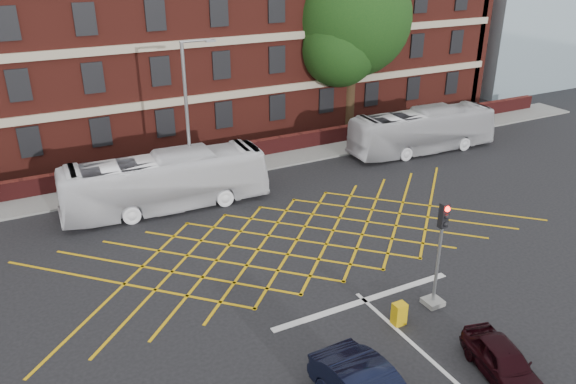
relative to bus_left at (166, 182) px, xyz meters
name	(u,v)px	position (x,y,z in m)	size (l,w,h in m)	color
ground	(319,259)	(4.31, -8.23, -1.47)	(120.00, 120.00, 0.00)	black
victorian_building	(165,19)	(4.56, 13.77, 6.36)	(51.00, 12.17, 20.40)	#5C1E17
boundary_wall	(213,156)	(4.31, 4.77, -0.92)	(56.00, 0.50, 1.10)	#4A1313
far_pavement	(219,169)	(4.31, 3.77, -1.41)	(60.00, 3.00, 0.12)	slate
glass_block	(513,30)	(38.31, 12.77, 3.53)	(14.00, 10.00, 10.00)	#99B2BF
box_junction_hatching	(297,240)	(4.31, -6.23, -1.46)	(11.50, 0.12, 0.02)	#CC990C
stop_line	(364,300)	(4.31, -11.73, -1.46)	(8.00, 0.30, 0.02)	silver
bus_left	(166,182)	(0.00, 0.00, 0.00)	(2.47, 10.57, 2.95)	white
bus_right	(423,131)	(17.45, 0.68, -0.05)	(2.39, 10.22, 2.85)	silver
car_maroon	(504,362)	(5.79, -17.20, -0.89)	(1.38, 3.44, 1.17)	black
deciduous_tree	(351,26)	(16.40, 7.99, 5.83)	(8.46, 8.43, 12.11)	black
traffic_light_near	(438,265)	(6.50, -13.13, 0.29)	(0.70, 0.70, 4.27)	slate
street_lamp	(191,148)	(1.68, 0.72, 1.35)	(2.25, 1.00, 8.35)	slate
utility_cabinet	(399,314)	(4.57, -13.49, -1.04)	(0.48, 0.38, 0.87)	gold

